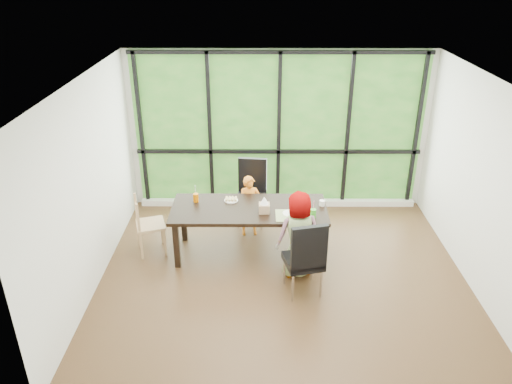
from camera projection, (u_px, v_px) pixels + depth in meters
ground at (283, 276)px, 6.82m from camera, size 5.00×5.00×0.00m
back_wall at (279, 131)px, 8.26m from camera, size 5.00×0.00×5.00m
foliage_backdrop at (279, 131)px, 8.24m from camera, size 4.80×0.02×2.65m
window_mullions at (279, 132)px, 8.21m from camera, size 4.80×0.06×2.65m
window_sill at (277, 202)px, 8.73m from camera, size 4.80×0.12×0.10m
dining_table at (249, 231)px, 7.20m from camera, size 2.29×1.13×0.75m
chair_window_leather at (251, 194)px, 7.93m from camera, size 0.51×0.51×1.08m
chair_interior_leather at (303, 256)px, 6.29m from camera, size 0.55×0.55×1.08m
chair_end_beech at (151, 225)px, 7.21m from camera, size 0.51×0.52×0.90m
child_toddler at (250, 206)px, 7.65m from camera, size 0.40×0.30×0.98m
child_older at (297, 235)px, 6.62m from camera, size 0.68×0.53×1.24m
placemat at (293, 216)px, 6.82m from camera, size 0.49×0.36×0.01m
plate_far at (231, 200)px, 7.24m from camera, size 0.20×0.20×0.01m
plate_near at (290, 213)px, 6.87m from camera, size 0.21×0.21×0.01m
orange_cup at (196, 198)px, 7.19m from camera, size 0.08×0.08×0.13m
green_cup at (313, 214)px, 6.75m from camera, size 0.08×0.08×0.13m
white_mug at (322, 203)px, 7.08m from camera, size 0.08×0.08×0.08m
tissue_box at (264, 208)px, 6.89m from camera, size 0.15×0.15×0.13m
crepe_rolls_far at (231, 199)px, 7.23m from camera, size 0.20×0.12×0.04m
crepe_rolls_near at (290, 212)px, 6.86m from camera, size 0.05×0.12×0.04m
straw_white at (196, 191)px, 7.14m from camera, size 0.01×0.04×0.20m
straw_pink at (314, 207)px, 6.70m from camera, size 0.01×0.04×0.20m
tissue at (264, 200)px, 6.84m from camera, size 0.12×0.12×0.11m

